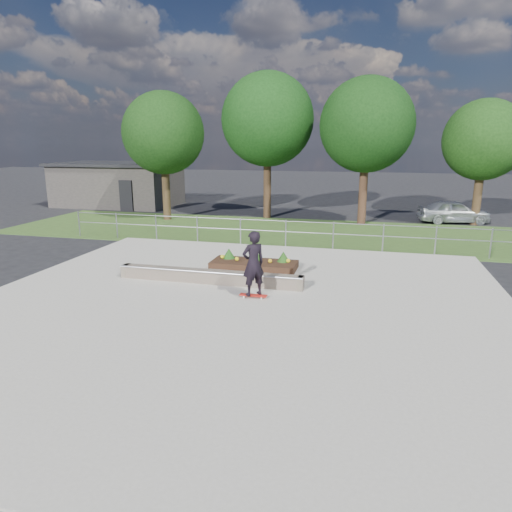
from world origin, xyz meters
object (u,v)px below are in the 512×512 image
(grind_ledge, at_px, (209,277))
(parked_car, at_px, (454,212))
(skateboarder, at_px, (253,264))
(planter_bed, at_px, (254,263))

(grind_ledge, distance_m, parked_car, 16.85)
(grind_ledge, bearing_deg, skateboarder, -31.31)
(skateboarder, bearing_deg, planter_bed, 103.71)
(grind_ledge, height_order, skateboarder, skateboarder)
(planter_bed, xyz_separation_m, parked_car, (8.39, 11.97, 0.40))
(grind_ledge, relative_size, planter_bed, 2.00)
(grind_ledge, xyz_separation_m, parked_car, (9.34, 14.01, 0.38))
(skateboarder, bearing_deg, parked_car, 63.09)
(skateboarder, relative_size, parked_car, 0.51)
(parked_car, bearing_deg, planter_bed, 135.20)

